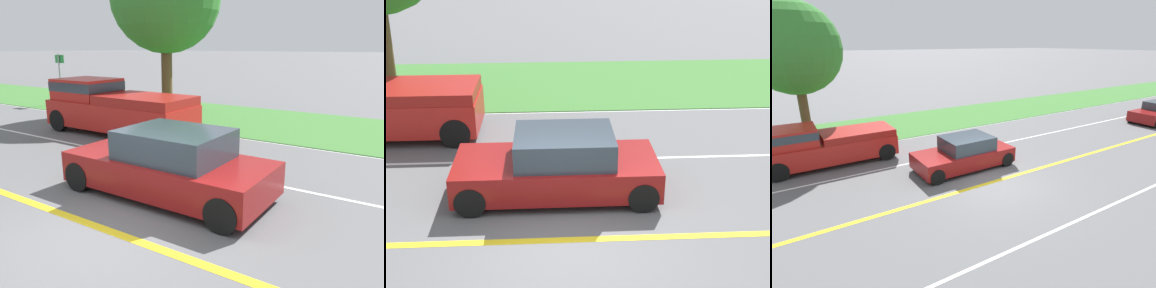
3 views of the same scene
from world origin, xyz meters
TOP-DOWN VIEW (x-y plane):
  - ground_plane at (0.00, 0.00)m, footprint 400.00×400.00m
  - centre_divider_line at (0.00, 0.00)m, footprint 0.18×160.00m
  - lane_edge_line_right at (7.00, 0.00)m, footprint 0.14×160.00m
  - lane_dash_same_dir at (3.50, 0.00)m, footprint 0.10×160.00m
  - grass_verge_right at (10.00, 0.00)m, footprint 6.00×160.00m
  - ego_car at (1.83, 0.13)m, footprint 1.92×4.23m
  - dog at (3.10, -0.27)m, footprint 0.30×1.07m

SIDE VIEW (x-z plane):
  - ground_plane at x=0.00m, z-range 0.00..0.00m
  - centre_divider_line at x=0.00m, z-range 0.00..0.01m
  - lane_edge_line_right at x=7.00m, z-range 0.00..0.01m
  - lane_dash_same_dir at x=3.50m, z-range 0.00..0.01m
  - grass_verge_right at x=10.00m, z-range 0.00..0.03m
  - dog at x=3.10m, z-range 0.10..0.90m
  - ego_car at x=1.83m, z-range -0.05..1.33m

